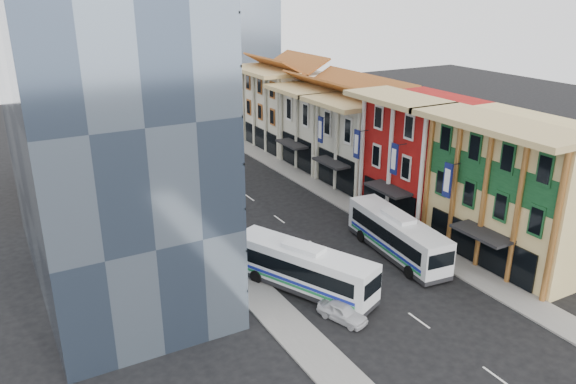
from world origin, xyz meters
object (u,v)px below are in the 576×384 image
sedan_left (342,312)px  shophouse_tan (519,191)px  bus_left_far (206,171)px  bus_right (397,235)px  office_tower (96,91)px  bus_left_near (303,267)px

sedan_left → shophouse_tan: bearing=-15.1°
bus_left_far → sedan_left: 31.03m
bus_right → sedan_left: bus_right is taller
bus_left_far → bus_right: size_ratio=1.04×
bus_right → office_tower: bearing=163.2°
shophouse_tan → bus_right: bearing=150.7°
bus_right → shophouse_tan: bearing=-23.8°
shophouse_tan → bus_right: size_ratio=1.15×
shophouse_tan → office_tower: (-31.00, 14.00, 9.00)m
shophouse_tan → sedan_left: shophouse_tan is taller
office_tower → bus_right: office_tower is taller
shophouse_tan → office_tower: office_tower is taller
bus_left_far → sedan_left: (-1.87, -30.94, -1.38)m
office_tower → bus_left_far: office_tower is taller
bus_right → bus_left_near: bearing=-168.0°
shophouse_tan → sedan_left: size_ratio=3.67×
bus_left_far → bus_left_near: bearing=-73.0°
shophouse_tan → sedan_left: bearing=-176.2°
bus_left_far → bus_right: bus_left_far is taller
bus_left_near → bus_right: bearing=-17.8°
shophouse_tan → bus_right: 10.88m
office_tower → sedan_left: 24.26m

